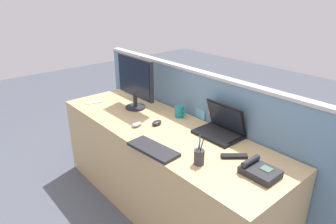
# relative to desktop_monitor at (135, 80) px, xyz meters

# --- Properties ---
(ground_plane) EXTENTS (10.00, 10.00, 0.00)m
(ground_plane) POSITION_rel_desktop_monitor_xyz_m (0.48, -0.08, -1.00)
(ground_plane) COLOR #4C515B
(desk) EXTENTS (2.11, 0.68, 0.73)m
(desk) POSITION_rel_desktop_monitor_xyz_m (0.48, -0.08, -0.63)
(desk) COLOR tan
(desk) RESTS_ON ground_plane
(cubicle_divider) EXTENTS (2.54, 0.08, 1.13)m
(cubicle_divider) POSITION_rel_desktop_monitor_xyz_m (0.48, 0.30, -0.43)
(cubicle_divider) COLOR #6084A3
(cubicle_divider) RESTS_ON ground_plane
(desktop_monitor) EXTENTS (0.48, 0.18, 0.46)m
(desktop_monitor) POSITION_rel_desktop_monitor_xyz_m (0.00, 0.00, 0.00)
(desktop_monitor) COLOR #232328
(desktop_monitor) RESTS_ON desk
(laptop) EXTENTS (0.33, 0.24, 0.24)m
(laptop) POSITION_rel_desktop_monitor_xyz_m (0.85, 0.17, -0.20)
(laptop) COLOR black
(laptop) RESTS_ON desk
(desk_phone) EXTENTS (0.21, 0.16, 0.08)m
(desk_phone) POSITION_rel_desktop_monitor_xyz_m (1.34, -0.06, -0.24)
(desk_phone) COLOR #232328
(desk_phone) RESTS_ON desk
(keyboard_main) EXTENTS (0.39, 0.18, 0.02)m
(keyboard_main) POSITION_rel_desktop_monitor_xyz_m (0.71, -0.36, -0.25)
(keyboard_main) COLOR #232328
(keyboard_main) RESTS_ON desk
(computer_mouse_right_hand) EXTENTS (0.09, 0.11, 0.03)m
(computer_mouse_right_hand) POSITION_rel_desktop_monitor_xyz_m (0.40, -0.08, -0.25)
(computer_mouse_right_hand) COLOR #232328
(computer_mouse_right_hand) RESTS_ON desk
(computer_mouse_left_hand) EXTENTS (0.09, 0.11, 0.03)m
(computer_mouse_left_hand) POSITION_rel_desktop_monitor_xyz_m (0.32, -0.22, -0.25)
(computer_mouse_left_hand) COLOR #9EA0A8
(computer_mouse_left_hand) RESTS_ON desk
(pen_cup) EXTENTS (0.07, 0.07, 0.18)m
(pen_cup) POSITION_rel_desktop_monitor_xyz_m (1.03, -0.24, -0.21)
(pen_cup) COLOR #333338
(pen_cup) RESTS_ON desk
(cell_phone_white_slab) EXTENTS (0.10, 0.16, 0.01)m
(cell_phone_white_slab) POSITION_rel_desktop_monitor_xyz_m (-0.37, -0.23, -0.26)
(cell_phone_white_slab) COLOR silver
(cell_phone_white_slab) RESTS_ON desk
(tv_remote) EXTENTS (0.14, 0.16, 0.02)m
(tv_remote) POSITION_rel_desktop_monitor_xyz_m (1.12, -0.02, -0.25)
(tv_remote) COLOR black
(tv_remote) RESTS_ON desk
(coffee_mug) EXTENTS (0.11, 0.08, 0.10)m
(coffee_mug) POSITION_rel_desktop_monitor_xyz_m (0.41, 0.16, -0.21)
(coffee_mug) COLOR #197A84
(coffee_mug) RESTS_ON desk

